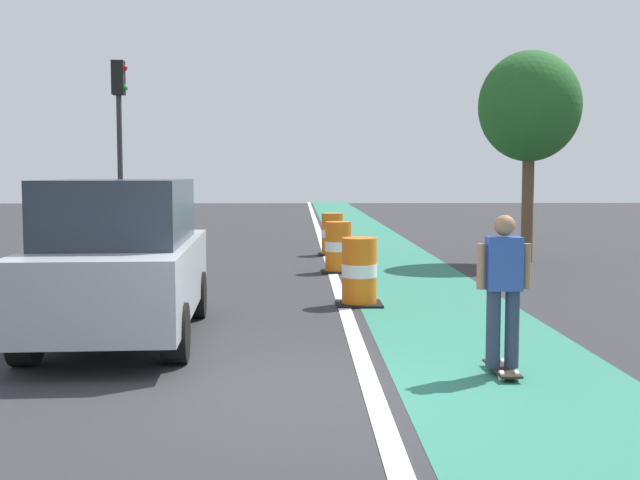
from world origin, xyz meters
name	(u,v)px	position (x,y,z in m)	size (l,w,h in m)	color
ground_plane	(280,395)	(0.00, 0.00, 0.00)	(100.00, 100.00, 0.00)	#2D2D30
bike_lane_strip	(389,260)	(2.40, 12.00, 0.00)	(2.50, 80.00, 0.01)	#2D755B
lane_divider_stripe	(328,260)	(0.90, 12.00, 0.01)	(0.20, 80.00, 0.01)	silver
skateboarder_on_lane	(503,289)	(2.33, 0.72, 0.91)	(0.57, 0.80, 1.69)	black
parked_suv_nearest	(122,258)	(-2.08, 2.73, 1.04)	(2.09, 4.68, 2.04)	#9EA0A5
traffic_barrel_front	(359,272)	(1.16, 5.26, 0.53)	(0.73, 0.73, 1.09)	orange
traffic_barrel_mid	(338,248)	(1.03, 9.59, 0.53)	(0.73, 0.73, 1.09)	orange
traffic_barrel_back	(332,235)	(1.05, 13.29, 0.53)	(0.73, 0.73, 1.09)	orange
traffic_light_corner	(120,121)	(-4.59, 14.19, 3.50)	(0.41, 0.32, 5.10)	#2D2D2D
pedestrian_crossing	(108,222)	(-4.73, 13.26, 0.86)	(0.34, 0.20, 1.61)	#33333D
pedestrian_waiting	(177,212)	(-3.82, 18.97, 0.86)	(0.34, 0.20, 1.61)	#33333D
street_tree_sidewalk	(530,108)	(5.63, 11.45, 3.67)	(2.40, 2.40, 5.00)	brown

